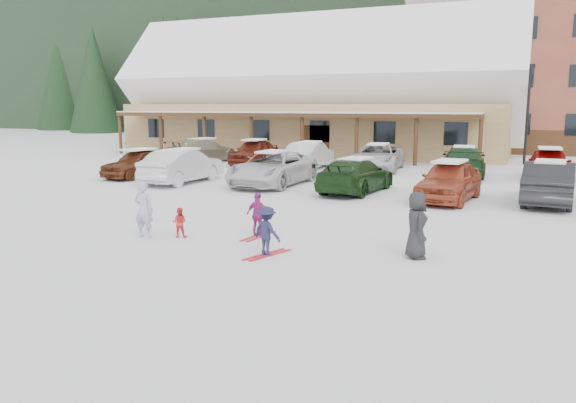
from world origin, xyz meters
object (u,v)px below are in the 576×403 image
at_px(adult_skier, 144,210).
at_px(parked_car_7, 202,151).
at_px(lamp_post, 528,108).
at_px(toddler_red, 179,222).
at_px(child_navy, 267,231).
at_px(parked_car_1, 182,166).
at_px(day_lodge, 315,100).
at_px(parked_car_2, 273,168).
at_px(parked_car_4, 449,181).
at_px(parked_car_9, 309,155).
at_px(parked_car_11, 463,161).
at_px(parked_car_12, 549,164).
at_px(parked_car_3, 355,175).
at_px(child_magenta, 258,215).
at_px(parked_car_5, 549,183).
at_px(parked_car_8, 254,152).
at_px(parked_car_0, 139,163).
at_px(parked_car_10, 378,157).
at_px(bystander_dark, 416,225).

bearing_deg(adult_skier, parked_car_7, -68.25).
relative_size(lamp_post, toddler_red, 7.24).
height_order(child_navy, parked_car_1, parked_car_1).
distance_m(day_lodge, parked_car_2, 18.75).
xyz_separation_m(parked_car_4, parked_car_9, (-8.60, 7.89, 0.01)).
relative_size(parked_car_11, parked_car_12, 1.13).
xyz_separation_m(parked_car_3, parked_car_7, (-12.16, 7.90, 0.05)).
height_order(child_magenta, parked_car_5, parked_car_5).
bearing_deg(day_lodge, toddler_red, -76.82).
xyz_separation_m(lamp_post, toddler_red, (-8.37, -24.15, -2.95)).
distance_m(parked_car_1, parked_car_8, 8.51).
relative_size(parked_car_0, parked_car_10, 0.78).
bearing_deg(parked_car_8, toddler_red, -71.84).
height_order(bystander_dark, parked_car_0, bystander_dark).
bearing_deg(parked_car_9, child_navy, 105.64).
height_order(day_lodge, parked_car_5, day_lodge).
distance_m(parked_car_8, parked_car_11, 12.16).
xyz_separation_m(parked_car_3, parked_car_9, (-4.80, 7.24, 0.06)).
bearing_deg(parked_car_9, parked_car_12, 177.54).
relative_size(adult_skier, parked_car_2, 0.28).
height_order(parked_car_1, parked_car_5, parked_car_1).
xyz_separation_m(parked_car_1, parked_car_10, (7.01, 8.43, -0.05)).
distance_m(parked_car_3, parked_car_12, 10.31).
bearing_deg(parked_car_4, day_lodge, 130.12).
xyz_separation_m(lamp_post, parked_car_11, (-2.79, -7.27, -2.61)).
relative_size(lamp_post, parked_car_8, 1.34).
bearing_deg(adult_skier, parked_car_2, -89.87).
relative_size(parked_car_0, parked_car_1, 0.87).
xyz_separation_m(parked_car_5, parked_car_9, (-12.00, 7.18, -0.01)).
height_order(day_lodge, parked_car_10, day_lodge).
height_order(toddler_red, parked_car_0, parked_car_0).
relative_size(bystander_dark, parked_car_7, 0.30).
bearing_deg(parked_car_12, child_magenta, -116.84).
relative_size(toddler_red, parked_car_2, 0.15).
bearing_deg(parked_car_9, bystander_dark, 116.36).
distance_m(day_lodge, parked_car_7, 11.55).
distance_m(bystander_dark, parked_car_3, 10.08).
distance_m(day_lodge, parked_car_9, 12.27).
bearing_deg(parked_car_4, toddler_red, -116.52).
bearing_deg(parked_car_10, adult_skier, -100.67).
distance_m(child_magenta, parked_car_10, 16.72).
xyz_separation_m(adult_skier, parked_car_12, (10.33, 17.18, 0.00)).
relative_size(adult_skier, parked_car_4, 0.35).
bearing_deg(parked_car_10, child_magenta, -91.65).
xyz_separation_m(toddler_red, parked_car_0, (-9.09, 10.02, 0.29)).
bearing_deg(parked_car_8, parked_car_4, -37.20).
height_order(parked_car_8, parked_car_9, parked_car_9).
xyz_separation_m(child_navy, parked_car_10, (-1.96, 18.34, 0.13)).
bearing_deg(parked_car_10, bystander_dark, -77.81).
height_order(parked_car_1, parked_car_10, parked_car_1).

